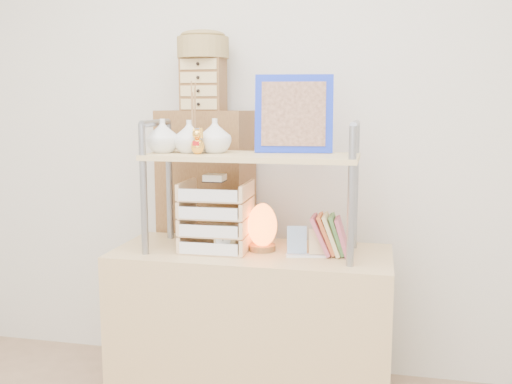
% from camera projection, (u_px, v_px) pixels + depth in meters
% --- Properties ---
extents(desk, '(1.20, 0.50, 0.75)m').
position_uv_depth(desk, '(252.00, 332.00, 2.54)').
color(desk, tan).
rests_on(desk, ground).
extents(cabinet, '(0.48, 0.30, 1.35)m').
position_uv_depth(cabinet, '(207.00, 244.00, 2.92)').
color(cabinet, brown).
rests_on(cabinet, ground).
extents(hutch, '(0.91, 0.34, 0.76)m').
position_uv_depth(hutch, '(236.00, 152.00, 2.44)').
color(hutch, gray).
rests_on(hutch, desk).
extents(letter_tray, '(0.28, 0.26, 0.33)m').
position_uv_depth(letter_tray, '(216.00, 220.00, 2.47)').
color(letter_tray, '#D8B081').
rests_on(letter_tray, desk).
extents(salt_lamp, '(0.14, 0.13, 0.21)m').
position_uv_depth(salt_lamp, '(262.00, 227.00, 2.47)').
color(salt_lamp, brown).
rests_on(salt_lamp, desk).
extents(desk_clock, '(0.10, 0.06, 0.13)m').
position_uv_depth(desk_clock, '(224.00, 240.00, 2.41)').
color(desk_clock, tan).
rests_on(desk_clock, desk).
extents(postcard_stand, '(0.18, 0.08, 0.13)m').
position_uv_depth(postcard_stand, '(307.00, 248.00, 2.39)').
color(postcard_stand, white).
rests_on(postcard_stand, desk).
extents(drawer_chest, '(0.20, 0.16, 0.25)m').
position_uv_depth(drawer_chest, '(203.00, 85.00, 2.77)').
color(drawer_chest, brown).
rests_on(drawer_chest, cabinet).
extents(woven_basket, '(0.25, 0.25, 0.10)m').
position_uv_depth(woven_basket, '(203.00, 48.00, 2.75)').
color(woven_basket, olive).
rests_on(woven_basket, drawer_chest).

